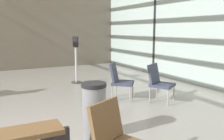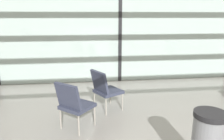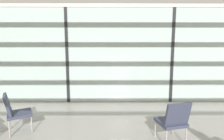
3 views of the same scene
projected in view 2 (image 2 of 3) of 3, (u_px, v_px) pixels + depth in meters
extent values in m
cube|color=#A3B7B2|center=(120.00, 28.00, 6.22)|extent=(14.00, 0.08, 3.15)
cube|color=black|center=(120.00, 28.00, 6.22)|extent=(0.10, 0.12, 3.15)
ellipsoid|color=#B2BCD6|center=(77.00, 17.00, 11.15)|extent=(10.87, 3.70, 3.70)
sphere|color=black|center=(4.00, 11.00, 9.09)|extent=(0.28, 0.28, 0.28)
sphere|color=black|center=(26.00, 11.00, 9.20)|extent=(0.28, 0.28, 0.28)
sphere|color=black|center=(48.00, 11.00, 9.30)|extent=(0.28, 0.28, 0.28)
sphere|color=black|center=(69.00, 11.00, 9.41)|extent=(0.28, 0.28, 0.28)
sphere|color=black|center=(90.00, 11.00, 9.52)|extent=(0.28, 0.28, 0.28)
sphere|color=black|center=(110.00, 11.00, 9.63)|extent=(0.28, 0.28, 0.28)
sphere|color=black|center=(129.00, 11.00, 9.74)|extent=(0.28, 0.28, 0.28)
cube|color=#33384C|center=(77.00, 106.00, 3.72)|extent=(0.68, 0.68, 0.06)
cube|color=#33384C|center=(68.00, 96.00, 3.49)|extent=(0.46, 0.42, 0.44)
cylinder|color=gray|center=(95.00, 116.00, 3.83)|extent=(0.03, 0.03, 0.37)
cylinder|color=gray|center=(77.00, 110.00, 4.06)|extent=(0.03, 0.03, 0.37)
cylinder|color=gray|center=(79.00, 126.00, 3.49)|extent=(0.03, 0.03, 0.37)
cylinder|color=gray|center=(61.00, 119.00, 3.72)|extent=(0.03, 0.03, 0.37)
cube|color=#33384C|center=(108.00, 91.00, 4.45)|extent=(0.66, 0.66, 0.06)
cube|color=#33384C|center=(100.00, 82.00, 4.26)|extent=(0.36, 0.49, 0.44)
cylinder|color=gray|center=(122.00, 102.00, 4.46)|extent=(0.03, 0.03, 0.37)
cylinder|color=gray|center=(110.00, 96.00, 4.79)|extent=(0.03, 0.03, 0.37)
cylinder|color=gray|center=(106.00, 107.00, 4.22)|extent=(0.03, 0.03, 0.37)
cylinder|color=gray|center=(95.00, 100.00, 4.54)|extent=(0.03, 0.03, 0.37)
cylinder|color=black|center=(211.00, 115.00, 2.43)|extent=(0.38, 0.38, 0.06)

